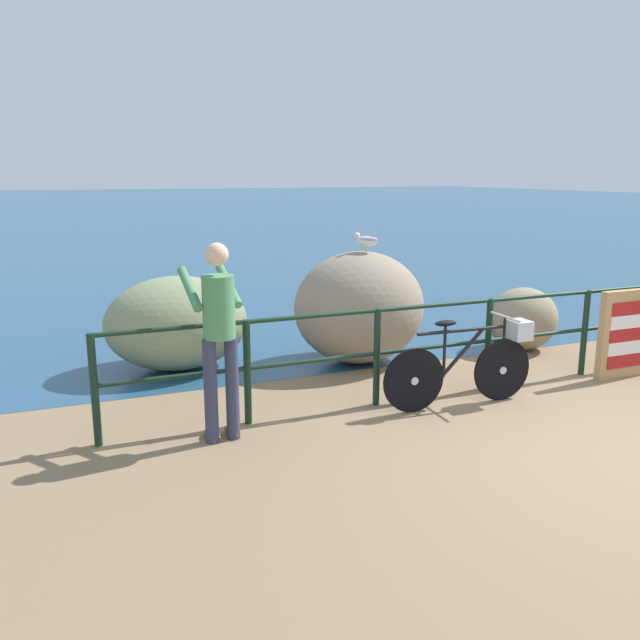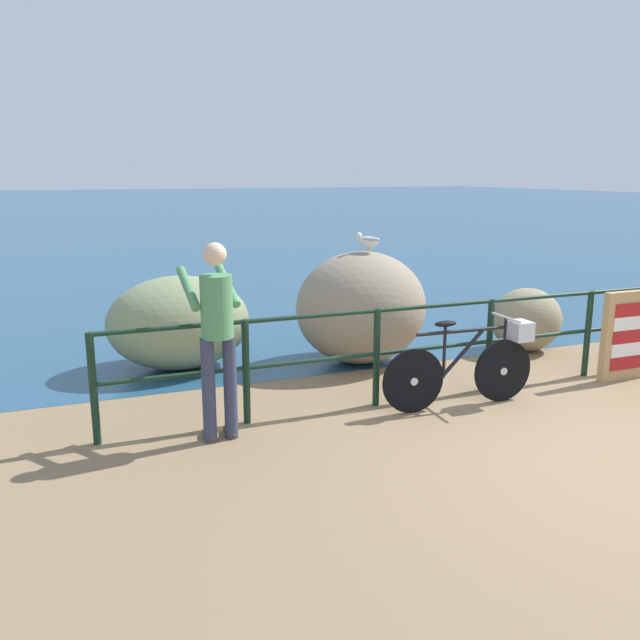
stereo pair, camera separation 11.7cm
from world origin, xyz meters
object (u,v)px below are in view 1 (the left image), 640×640
at_px(folded_deckchair_stack, 628,334).
at_px(breakwater_boulder_main, 359,307).
at_px(person_at_railing, 219,333).
at_px(breakwater_boulder_right, 523,319).
at_px(seagull, 366,240).
at_px(bicycle, 472,361).
at_px(breakwater_boulder_left, 177,323).

height_order(folded_deckchair_stack, breakwater_boulder_main, breakwater_boulder_main).
bearing_deg(person_at_railing, breakwater_boulder_right, -76.96).
bearing_deg(folded_deckchair_stack, seagull, 147.03).
bearing_deg(person_at_railing, bicycle, -96.66).
xyz_separation_m(bicycle, breakwater_boulder_left, (-2.58, 2.43, 0.11)).
bearing_deg(breakwater_boulder_left, seagull, -16.15).
bearing_deg(bicycle, breakwater_boulder_right, 41.34).
bearing_deg(seagull, person_at_railing, 75.38).
height_order(person_at_railing, breakwater_boulder_right, person_at_railing).
bearing_deg(folded_deckchair_stack, bicycle, -177.39).
relative_size(folded_deckchair_stack, breakwater_boulder_right, 1.08).
height_order(folded_deckchair_stack, breakwater_boulder_right, folded_deckchair_stack).
relative_size(bicycle, breakwater_boulder_left, 0.99).
xyz_separation_m(person_at_railing, breakwater_boulder_main, (2.21, 1.77, -0.29)).
relative_size(bicycle, folded_deckchair_stack, 1.63).
distance_m(person_at_railing, folded_deckchair_stack, 4.88).
relative_size(person_at_railing, breakwater_boulder_right, 1.85).
xyz_separation_m(breakwater_boulder_left, seagull, (2.23, -0.64, 0.98)).
xyz_separation_m(person_at_railing, seagull, (2.26, 1.70, 0.55)).
distance_m(bicycle, person_at_railing, 2.67).
relative_size(breakwater_boulder_main, breakwater_boulder_left, 0.96).
bearing_deg(breakwater_boulder_left, folded_deckchair_stack, -25.77).
relative_size(breakwater_boulder_left, seagull, 5.61).
distance_m(breakwater_boulder_right, seagull, 2.53).
bearing_deg(person_at_railing, breakwater_boulder_left, -5.89).
bearing_deg(person_at_railing, folded_deckchair_stack, -94.67).
relative_size(bicycle, breakwater_boulder_right, 1.77).
distance_m(breakwater_boulder_left, breakwater_boulder_right, 4.57).
distance_m(person_at_railing, seagull, 2.89).
bearing_deg(bicycle, breakwater_boulder_main, 104.49).
bearing_deg(breakwater_boulder_left, breakwater_boulder_main, -14.92).
bearing_deg(breakwater_boulder_main, folded_deckchair_stack, -33.46).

